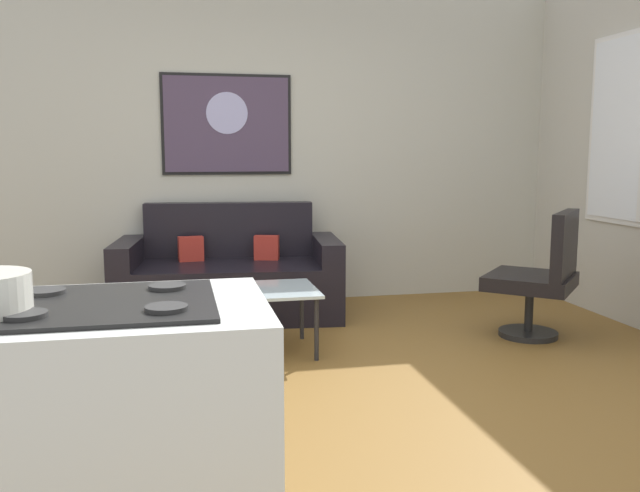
{
  "coord_description": "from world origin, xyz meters",
  "views": [
    {
      "loc": [
        -0.78,
        -3.45,
        1.33
      ],
      "look_at": [
        0.16,
        0.9,
        0.7
      ],
      "focal_mm": 37.67,
      "sensor_mm": 36.0,
      "label": 1
    }
  ],
  "objects_px": {
    "couch": "(229,279)",
    "wall_painting": "(227,124)",
    "coffee_table": "(249,295)",
    "armchair": "(542,275)"
  },
  "relations": [
    {
      "from": "coffee_table",
      "to": "couch",
      "type": "bearing_deg",
      "value": 92.56
    },
    {
      "from": "couch",
      "to": "coffee_table",
      "type": "relative_size",
      "value": 2.08
    },
    {
      "from": "coffee_table",
      "to": "wall_painting",
      "type": "bearing_deg",
      "value": 90.32
    },
    {
      "from": "couch",
      "to": "wall_painting",
      "type": "relative_size",
      "value": 1.68
    },
    {
      "from": "couch",
      "to": "armchair",
      "type": "relative_size",
      "value": 2.01
    },
    {
      "from": "coffee_table",
      "to": "armchair",
      "type": "bearing_deg",
      "value": -2.08
    },
    {
      "from": "coffee_table",
      "to": "wall_painting",
      "type": "height_order",
      "value": "wall_painting"
    },
    {
      "from": "coffee_table",
      "to": "wall_painting",
      "type": "relative_size",
      "value": 0.81
    },
    {
      "from": "wall_painting",
      "to": "couch",
      "type": "bearing_deg",
      "value": -95.17
    },
    {
      "from": "couch",
      "to": "wall_painting",
      "type": "xyz_separation_m",
      "value": [
        0.04,
        0.43,
        1.26
      ]
    }
  ]
}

